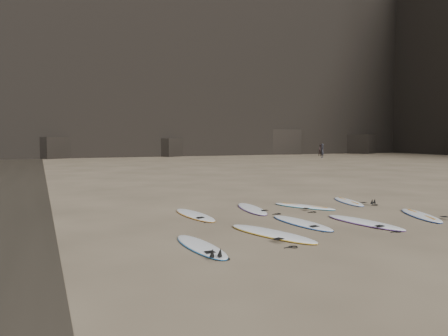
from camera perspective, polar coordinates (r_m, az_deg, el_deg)
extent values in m
plane|color=#897559|center=(12.53, 13.45, -7.27)|extent=(240.00, 240.00, 0.00)
cube|color=black|center=(74.10, -9.26, 17.67)|extent=(170.00, 32.00, 40.00)
cube|color=black|center=(56.98, -7.41, 2.70)|extent=(4.23, 4.46, 2.33)
cube|color=black|center=(64.55, 7.06, 3.41)|extent=(5.95, 5.19, 3.59)
cube|color=black|center=(70.41, 17.09, 3.02)|extent=(5.31, 5.56, 2.88)
cube|color=black|center=(54.90, -21.64, 2.49)|extent=(4.49, 4.76, 2.49)
ellipsoid|color=white|center=(9.76, -3.06, -10.13)|extent=(0.73, 2.43, 0.09)
ellipsoid|color=white|center=(11.03, 6.25, -8.45)|extent=(1.51, 2.87, 0.10)
ellipsoid|color=white|center=(12.51, 10.07, -7.02)|extent=(0.83, 2.59, 0.09)
ellipsoid|color=white|center=(13.00, 17.85, -6.73)|extent=(1.04, 2.72, 0.10)
ellipsoid|color=white|center=(14.79, 24.31, -5.62)|extent=(1.46, 2.46, 0.09)
ellipsoid|color=white|center=(13.58, -3.84, -6.10)|extent=(0.85, 2.57, 0.09)
ellipsoid|color=white|center=(14.73, 3.66, -5.30)|extent=(0.99, 2.60, 0.09)
ellipsoid|color=white|center=(15.46, 10.44, -4.93)|extent=(1.60, 2.32, 0.08)
ellipsoid|color=white|center=(17.01, 15.94, -4.21)|extent=(1.14, 2.36, 0.08)
imported|color=black|center=(54.12, 12.71, 2.23)|extent=(0.52, 0.69, 1.69)
imported|color=black|center=(58.51, 12.55, 2.30)|extent=(0.85, 0.71, 1.57)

